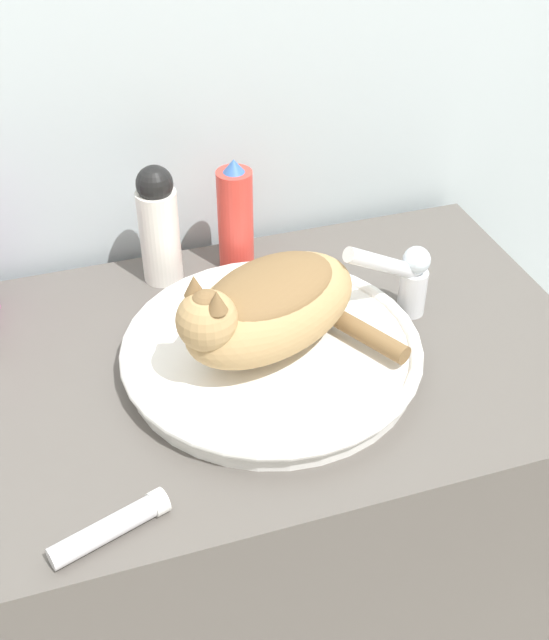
{
  "coord_description": "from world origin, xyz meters",
  "views": [
    {
      "loc": [
        -0.24,
        -0.57,
        1.67
      ],
      "look_at": [
        0.03,
        0.27,
        0.99
      ],
      "focal_mm": 45.0,
      "sensor_mm": 36.0,
      "label": 1
    }
  ],
  "objects_px": {
    "faucet": "(406,276)",
    "cream_tube": "(112,527)",
    "cat": "(267,306)",
    "spray_bottle_trigger": "(236,218)",
    "lotion_bottle_white": "(159,225)"
  },
  "relations": [
    {
      "from": "faucet",
      "to": "cream_tube",
      "type": "xyz_separation_m",
      "value": [
        -0.5,
        -0.28,
        -0.06
      ]
    },
    {
      "from": "cat",
      "to": "spray_bottle_trigger",
      "type": "height_order",
      "value": "same"
    },
    {
      "from": "spray_bottle_trigger",
      "to": "cream_tube",
      "type": "distance_m",
      "value": 0.59
    },
    {
      "from": "cat",
      "to": "lotion_bottle_white",
      "type": "distance_m",
      "value": 0.29
    },
    {
      "from": "cat",
      "to": "cream_tube",
      "type": "bearing_deg",
      "value": 16.26
    },
    {
      "from": "cat",
      "to": "cream_tube",
      "type": "height_order",
      "value": "cat"
    },
    {
      "from": "spray_bottle_trigger",
      "to": "cream_tube",
      "type": "height_order",
      "value": "spray_bottle_trigger"
    },
    {
      "from": "cat",
      "to": "cream_tube",
      "type": "xyz_separation_m",
      "value": [
        -0.26,
        -0.23,
        -0.1
      ]
    },
    {
      "from": "faucet",
      "to": "cream_tube",
      "type": "bearing_deg",
      "value": 17.42
    },
    {
      "from": "faucet",
      "to": "spray_bottle_trigger",
      "type": "height_order",
      "value": "spray_bottle_trigger"
    },
    {
      "from": "cat",
      "to": "cream_tube",
      "type": "distance_m",
      "value": 0.36
    },
    {
      "from": "faucet",
      "to": "spray_bottle_trigger",
      "type": "xyz_separation_m",
      "value": [
        -0.21,
        0.22,
        0.02
      ]
    },
    {
      "from": "cream_tube",
      "to": "faucet",
      "type": "bearing_deg",
      "value": 29.46
    },
    {
      "from": "spray_bottle_trigger",
      "to": "cream_tube",
      "type": "relative_size",
      "value": 1.33
    },
    {
      "from": "faucet",
      "to": "lotion_bottle_white",
      "type": "height_order",
      "value": "lotion_bottle_white"
    }
  ]
}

